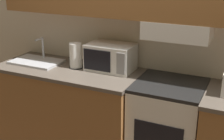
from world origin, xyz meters
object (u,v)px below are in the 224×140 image
Objects in this scene: stove_range at (167,129)px; paper_towel_roll at (76,56)px; microwave at (111,57)px; sink_basin at (37,61)px.

paper_towel_roll is (-1.00, 0.02, 0.59)m from stove_range.
microwave reaches higher than paper_towel_roll.
sink_basin is at bearing -174.44° from paper_towel_roll.
microwave is at bearing 9.48° from sink_basin.
microwave is 0.36m from paper_towel_roll.
sink_basin is at bearing -170.52° from microwave.
microwave is 1.80× the size of paper_towel_roll.
stove_range is at bearing -1.38° from paper_towel_roll.
stove_range is at bearing 0.84° from sink_basin.
stove_range is 0.88m from microwave.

